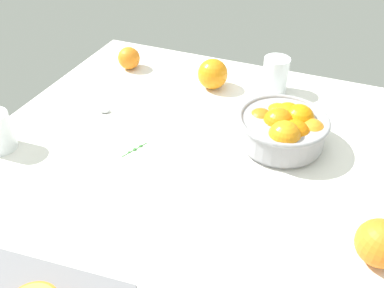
{
  "coord_description": "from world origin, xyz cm",
  "views": [
    {
      "loc": [
        22.28,
        -62.73,
        60.1
      ],
      "look_at": [
        -3.96,
        1.99,
        5.57
      ],
      "focal_mm": 37.85,
      "sensor_mm": 36.0,
      "label": 1
    }
  ],
  "objects_px": {
    "second_glass": "(275,77)",
    "loose_orange_1": "(129,58)",
    "loose_orange_2": "(213,74)",
    "spoon": "(91,109)",
    "loose_orange_0": "(380,243)",
    "fruit_bowl": "(284,128)"
  },
  "relations": [
    {
      "from": "second_glass",
      "to": "spoon",
      "type": "bearing_deg",
      "value": -146.66
    },
    {
      "from": "second_glass",
      "to": "loose_orange_1",
      "type": "distance_m",
      "value": 0.46
    },
    {
      "from": "spoon",
      "to": "loose_orange_0",
      "type": "bearing_deg",
      "value": -16.73
    },
    {
      "from": "second_glass",
      "to": "spoon",
      "type": "relative_size",
      "value": 0.63
    },
    {
      "from": "fruit_bowl",
      "to": "second_glass",
      "type": "xyz_separation_m",
      "value": [
        -0.08,
        0.24,
        -0.01
      ]
    },
    {
      "from": "loose_orange_1",
      "to": "spoon",
      "type": "height_order",
      "value": "loose_orange_1"
    },
    {
      "from": "loose_orange_0",
      "to": "loose_orange_2",
      "type": "xyz_separation_m",
      "value": [
        -0.47,
        0.46,
        0.0
      ]
    },
    {
      "from": "loose_orange_1",
      "to": "spoon",
      "type": "distance_m",
      "value": 0.26
    },
    {
      "from": "loose_orange_1",
      "to": "spoon",
      "type": "xyz_separation_m",
      "value": [
        0.02,
        -0.25,
        -0.03
      ]
    },
    {
      "from": "fruit_bowl",
      "to": "loose_orange_1",
      "type": "distance_m",
      "value": 0.57
    },
    {
      "from": "loose_orange_0",
      "to": "loose_orange_1",
      "type": "bearing_deg",
      "value": 147.8
    },
    {
      "from": "fruit_bowl",
      "to": "second_glass",
      "type": "distance_m",
      "value": 0.25
    },
    {
      "from": "loose_orange_1",
      "to": "loose_orange_2",
      "type": "xyz_separation_m",
      "value": [
        0.28,
        -0.02,
        0.01
      ]
    },
    {
      "from": "fruit_bowl",
      "to": "loose_orange_1",
      "type": "height_order",
      "value": "fruit_bowl"
    },
    {
      "from": "fruit_bowl",
      "to": "loose_orange_1",
      "type": "bearing_deg",
      "value": 158.3
    },
    {
      "from": "second_glass",
      "to": "spoon",
      "type": "height_order",
      "value": "second_glass"
    },
    {
      "from": "second_glass",
      "to": "loose_orange_2",
      "type": "xyz_separation_m",
      "value": [
        -0.17,
        -0.05,
        -0.0
      ]
    },
    {
      "from": "loose_orange_2",
      "to": "spoon",
      "type": "height_order",
      "value": "loose_orange_2"
    },
    {
      "from": "second_glass",
      "to": "loose_orange_0",
      "type": "xyz_separation_m",
      "value": [
        0.3,
        -0.5,
        -0.0
      ]
    },
    {
      "from": "fruit_bowl",
      "to": "loose_orange_0",
      "type": "relative_size",
      "value": 2.51
    },
    {
      "from": "loose_orange_0",
      "to": "second_glass",
      "type": "bearing_deg",
      "value": 120.59
    },
    {
      "from": "second_glass",
      "to": "loose_orange_2",
      "type": "distance_m",
      "value": 0.18
    }
  ]
}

